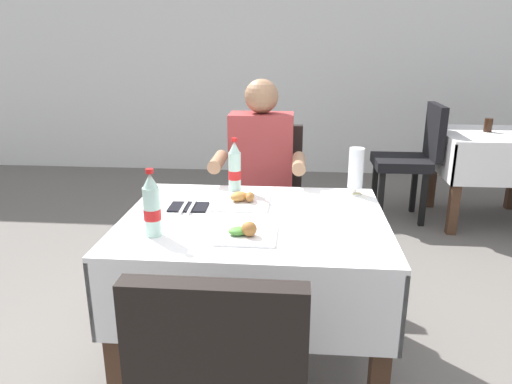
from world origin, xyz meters
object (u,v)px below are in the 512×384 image
object	(u,v)px
background_dining_table	(491,157)
cola_bottle_primary	(235,169)
beer_glass_left	(356,171)
cola_bottle_secondary	(152,207)
main_dining_table	(254,254)
plate_far_diner	(242,200)
seated_diner_far	(260,178)
plate_near_camera	(246,232)
background_chair_left	(413,155)
chair_far_diner_seat	(266,198)
background_table_tumbler	(488,125)
napkin_cutlery_set	(188,207)

from	to	relation	value
background_dining_table	cola_bottle_primary	bearing A→B (deg)	-137.30
beer_glass_left	cola_bottle_secondary	bearing A→B (deg)	-144.76
cola_bottle_primary	cola_bottle_secondary	xyz separation A→B (m)	(-0.24, -0.56, -0.00)
main_dining_table	plate_far_diner	xyz separation A→B (m)	(-0.07, 0.17, 0.19)
beer_glass_left	cola_bottle_secondary	distance (m)	1.01
seated_diner_far	cola_bottle_primary	size ratio (longest dim) A/B	4.64
plate_near_camera	beer_glass_left	bearing A→B (deg)	50.22
main_dining_table	cola_bottle_secondary	distance (m)	0.52
main_dining_table	background_chair_left	size ratio (longest dim) A/B	1.15
chair_far_diner_seat	seated_diner_far	xyz separation A→B (m)	(-0.03, -0.11, 0.16)
chair_far_diner_seat	background_table_tumbler	world-z (taller)	chair_far_diner_seat
plate_near_camera	seated_diner_far	bearing A→B (deg)	91.00
seated_diner_far	background_table_tumbler	size ratio (longest dim) A/B	11.45
main_dining_table	seated_diner_far	size ratio (longest dim) A/B	0.88
main_dining_table	napkin_cutlery_set	size ratio (longest dim) A/B	5.82
cola_bottle_secondary	plate_near_camera	bearing A→B (deg)	3.01
plate_far_diner	seated_diner_far	bearing A→B (deg)	85.67
beer_glass_left	plate_far_diner	bearing A→B (deg)	-161.22
background_table_tumbler	main_dining_table	bearing A→B (deg)	-129.04
background_table_tumbler	beer_glass_left	bearing A→B (deg)	-125.51
plate_far_diner	cola_bottle_secondary	distance (m)	0.51
plate_near_camera	background_dining_table	distance (m)	2.89
cola_bottle_secondary	main_dining_table	bearing A→B (deg)	32.01
seated_diner_far	background_dining_table	xyz separation A→B (m)	(1.78, 1.34, -0.16)
chair_far_diner_seat	background_chair_left	xyz separation A→B (m)	(1.13, 1.23, 0.00)
cola_bottle_secondary	background_table_tumbler	distance (m)	3.14
seated_diner_far	cola_bottle_primary	xyz separation A→B (m)	(-0.10, -0.40, 0.15)
seated_diner_far	background_dining_table	distance (m)	2.23
cola_bottle_primary	background_dining_table	xyz separation A→B (m)	(1.88, 1.73, -0.32)
background_table_tumbler	cola_bottle_primary	bearing A→B (deg)	-135.93
cola_bottle_secondary	background_dining_table	xyz separation A→B (m)	(2.12, 2.30, -0.31)
plate_near_camera	cola_bottle_secondary	world-z (taller)	cola_bottle_secondary
background_table_tumbler	background_dining_table	bearing A→B (deg)	-52.14
chair_far_diner_seat	cola_bottle_secondary	world-z (taller)	cola_bottle_secondary
plate_near_camera	napkin_cutlery_set	bearing A→B (deg)	133.80
main_dining_table	cola_bottle_primary	bearing A→B (deg)	110.30
napkin_cutlery_set	main_dining_table	bearing A→B (deg)	-17.06
plate_far_diner	background_dining_table	xyz separation A→B (m)	(1.82, 1.89, -0.21)
plate_near_camera	beer_glass_left	distance (m)	0.74
main_dining_table	beer_glass_left	distance (m)	0.65
plate_far_diner	background_chair_left	size ratio (longest dim) A/B	0.26
background_chair_left	background_table_tumbler	distance (m)	0.64
background_dining_table	background_chair_left	xyz separation A→B (m)	(-0.62, 0.00, 0.00)
cola_bottle_primary	background_table_tumbler	size ratio (longest dim) A/B	2.47
napkin_cutlery_set	background_dining_table	distance (m)	2.86
main_dining_table	seated_diner_far	bearing A→B (deg)	92.19
napkin_cutlery_set	background_table_tumbler	world-z (taller)	background_table_tumbler
chair_far_diner_seat	cola_bottle_secondary	size ratio (longest dim) A/B	3.67
seated_diner_far	beer_glass_left	world-z (taller)	seated_diner_far
main_dining_table	seated_diner_far	distance (m)	0.75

